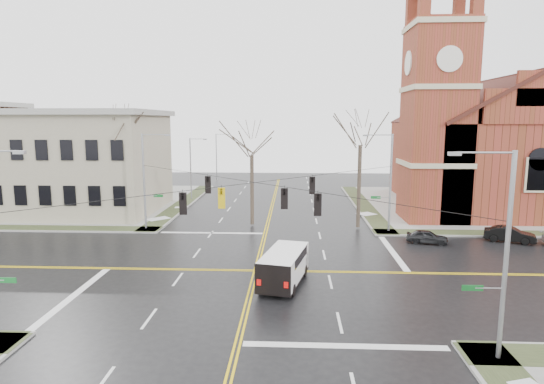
{
  "coord_description": "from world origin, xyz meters",
  "views": [
    {
      "loc": [
        2.54,
        -30.3,
        10.33
      ],
      "look_at": [
        0.84,
        6.0,
        4.61
      ],
      "focal_mm": 30.0,
      "sensor_mm": 36.0,
      "label": 1
    }
  ],
  "objects_px": {
    "church": "(481,137)",
    "tree_nw_near": "(252,151)",
    "signal_pole_nw": "(146,178)",
    "signal_pole_se": "(502,251)",
    "tree_nw_far": "(121,132)",
    "streetlight_north_b": "(217,155)",
    "tree_ne": "(360,139)",
    "signal_pole_ne": "(389,180)",
    "parked_car_b": "(510,234)",
    "streetlight_north_a": "(192,166)",
    "parked_car_a": "(427,237)",
    "cargo_van": "(285,264)"
  },
  "relations": [
    {
      "from": "streetlight_north_a",
      "to": "tree_nw_far",
      "type": "relative_size",
      "value": 0.63
    },
    {
      "from": "signal_pole_nw",
      "to": "signal_pole_se",
      "type": "bearing_deg",
      "value": -45.45
    },
    {
      "from": "parked_car_b",
      "to": "signal_pole_nw",
      "type": "bearing_deg",
      "value": 108.26
    },
    {
      "from": "streetlight_north_b",
      "to": "tree_ne",
      "type": "distance_m",
      "value": 40.35
    },
    {
      "from": "tree_nw_far",
      "to": "tree_nw_near",
      "type": "xyz_separation_m",
      "value": [
        13.03,
        -0.52,
        -1.76
      ]
    },
    {
      "from": "streetlight_north_a",
      "to": "tree_nw_near",
      "type": "height_order",
      "value": "tree_nw_near"
    },
    {
      "from": "signal_pole_se",
      "to": "signal_pole_ne",
      "type": "bearing_deg",
      "value": 90.0
    },
    {
      "from": "cargo_van",
      "to": "parked_car_a",
      "type": "bearing_deg",
      "value": 52.84
    },
    {
      "from": "signal_pole_se",
      "to": "parked_car_b",
      "type": "relative_size",
      "value": 2.22
    },
    {
      "from": "streetlight_north_a",
      "to": "tree_ne",
      "type": "relative_size",
      "value": 0.67
    },
    {
      "from": "signal_pole_ne",
      "to": "signal_pole_nw",
      "type": "relative_size",
      "value": 1.0
    },
    {
      "from": "signal_pole_ne",
      "to": "parked_car_b",
      "type": "xyz_separation_m",
      "value": [
        9.86,
        -2.97,
        -4.28
      ]
    },
    {
      "from": "tree_nw_near",
      "to": "tree_nw_far",
      "type": "bearing_deg",
      "value": 177.73
    },
    {
      "from": "signal_pole_se",
      "to": "parked_car_b",
      "type": "bearing_deg",
      "value": 63.8
    },
    {
      "from": "church",
      "to": "tree_nw_far",
      "type": "relative_size",
      "value": 2.16
    },
    {
      "from": "signal_pole_ne",
      "to": "tree_ne",
      "type": "relative_size",
      "value": 0.76
    },
    {
      "from": "streetlight_north_b",
      "to": "tree_ne",
      "type": "height_order",
      "value": "tree_ne"
    },
    {
      "from": "signal_pole_se",
      "to": "signal_pole_nw",
      "type": "bearing_deg",
      "value": 134.55
    },
    {
      "from": "cargo_van",
      "to": "signal_pole_nw",
      "type": "bearing_deg",
      "value": 146.48
    },
    {
      "from": "signal_pole_nw",
      "to": "tree_nw_near",
      "type": "xyz_separation_m",
      "value": [
        9.84,
        2.15,
        2.5
      ]
    },
    {
      "from": "tree_nw_far",
      "to": "signal_pole_nw",
      "type": "bearing_deg",
      "value": -39.89
    },
    {
      "from": "signal_pole_ne",
      "to": "signal_pole_nw",
      "type": "bearing_deg",
      "value": 180.0
    },
    {
      "from": "parked_car_b",
      "to": "streetlight_north_a",
      "type": "bearing_deg",
      "value": 82.03
    },
    {
      "from": "signal_pole_se",
      "to": "tree_nw_far",
      "type": "bearing_deg",
      "value": 135.19
    },
    {
      "from": "signal_pole_se",
      "to": "parked_car_a",
      "type": "relative_size",
      "value": 2.65
    },
    {
      "from": "tree_nw_near",
      "to": "tree_ne",
      "type": "relative_size",
      "value": 0.87
    },
    {
      "from": "church",
      "to": "signal_pole_ne",
      "type": "height_order",
      "value": "church"
    },
    {
      "from": "signal_pole_se",
      "to": "tree_nw_near",
      "type": "bearing_deg",
      "value": 116.98
    },
    {
      "from": "church",
      "to": "tree_nw_near",
      "type": "xyz_separation_m",
      "value": [
        -26.25,
        -11.13,
        -0.99
      ]
    },
    {
      "from": "church",
      "to": "streetlight_north_a",
      "type": "relative_size",
      "value": 3.44
    },
    {
      "from": "signal_pole_se",
      "to": "streetlight_north_b",
      "type": "distance_m",
      "value": 63.43
    },
    {
      "from": "signal_pole_se",
      "to": "cargo_van",
      "type": "bearing_deg",
      "value": 135.35
    },
    {
      "from": "tree_nw_near",
      "to": "tree_ne",
      "type": "bearing_deg",
      "value": -4.1
    },
    {
      "from": "signal_pole_nw",
      "to": "tree_ne",
      "type": "height_order",
      "value": "tree_ne"
    },
    {
      "from": "tree_ne",
      "to": "signal_pole_ne",
      "type": "bearing_deg",
      "value": -29.66
    },
    {
      "from": "signal_pole_se",
      "to": "streetlight_north_a",
      "type": "relative_size",
      "value": 1.12
    },
    {
      "from": "parked_car_b",
      "to": "tree_ne",
      "type": "distance_m",
      "value": 15.3
    },
    {
      "from": "tree_nw_far",
      "to": "tree_ne",
      "type": "xyz_separation_m",
      "value": [
        23.36,
        -1.26,
        -0.63
      ]
    },
    {
      "from": "parked_car_a",
      "to": "tree_nw_near",
      "type": "bearing_deg",
      "value": 83.25
    },
    {
      "from": "streetlight_north_b",
      "to": "parked_car_a",
      "type": "xyz_separation_m",
      "value": [
        24.61,
        -40.22,
        -3.89
      ]
    },
    {
      "from": "streetlight_north_b",
      "to": "cargo_van",
      "type": "xyz_separation_m",
      "value": [
        12.7,
        -50.34,
        -3.21
      ]
    },
    {
      "from": "tree_nw_far",
      "to": "tree_ne",
      "type": "distance_m",
      "value": 23.4
    },
    {
      "from": "parked_car_b",
      "to": "streetlight_north_b",
      "type": "bearing_deg",
      "value": 62.36
    },
    {
      "from": "church",
      "to": "streetlight_north_a",
      "type": "bearing_deg",
      "value": 174.81
    },
    {
      "from": "parked_car_a",
      "to": "signal_pole_nw",
      "type": "bearing_deg",
      "value": 95.71
    },
    {
      "from": "parked_car_a",
      "to": "tree_nw_near",
      "type": "height_order",
      "value": "tree_nw_near"
    },
    {
      "from": "signal_pole_nw",
      "to": "parked_car_a",
      "type": "xyz_separation_m",
      "value": [
        25.28,
        -3.72,
        -4.37
      ]
    },
    {
      "from": "signal_pole_se",
      "to": "tree_ne",
      "type": "distance_m",
      "value": 24.8
    },
    {
      "from": "cargo_van",
      "to": "parked_car_b",
      "type": "relative_size",
      "value": 1.46
    },
    {
      "from": "parked_car_b",
      "to": "tree_nw_near",
      "type": "height_order",
      "value": "tree_nw_near"
    }
  ]
}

